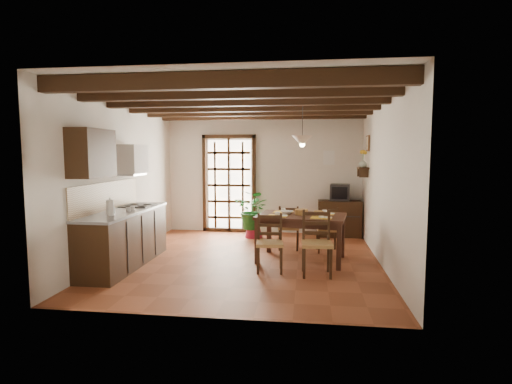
% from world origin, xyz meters
% --- Properties ---
extents(ground_plane, '(5.00, 5.00, 0.00)m').
position_xyz_m(ground_plane, '(0.00, 0.00, 0.00)').
color(ground_plane, brown).
extents(room_shell, '(4.52, 5.02, 2.81)m').
position_xyz_m(room_shell, '(0.00, 0.00, 1.82)').
color(room_shell, silver).
rests_on(room_shell, ground_plane).
extents(ceiling_beams, '(4.50, 4.34, 0.20)m').
position_xyz_m(ceiling_beams, '(0.00, 0.00, 2.69)').
color(ceiling_beams, black).
rests_on(ceiling_beams, room_shell).
extents(french_door, '(1.26, 0.11, 2.32)m').
position_xyz_m(french_door, '(-0.80, 2.45, 1.18)').
color(french_door, white).
rests_on(french_door, ground_plane).
extents(kitchen_counter, '(0.64, 2.25, 1.38)m').
position_xyz_m(kitchen_counter, '(-1.96, -0.60, 0.47)').
color(kitchen_counter, black).
rests_on(kitchen_counter, ground_plane).
extents(upper_cabinet, '(0.35, 0.80, 0.70)m').
position_xyz_m(upper_cabinet, '(-2.08, -1.30, 1.85)').
color(upper_cabinet, black).
rests_on(upper_cabinet, room_shell).
extents(range_hood, '(0.38, 0.60, 0.54)m').
position_xyz_m(range_hood, '(-2.05, -0.05, 1.73)').
color(range_hood, white).
rests_on(range_hood, room_shell).
extents(counter_items, '(0.50, 1.43, 0.25)m').
position_xyz_m(counter_items, '(-1.95, -0.51, 0.96)').
color(counter_items, black).
rests_on(counter_items, kitchen_counter).
extents(dining_table, '(1.59, 1.15, 0.80)m').
position_xyz_m(dining_table, '(0.93, 0.07, 0.70)').
color(dining_table, '#371C12').
rests_on(dining_table, ground_plane).
extents(chair_near_left, '(0.45, 0.43, 0.90)m').
position_xyz_m(chair_near_left, '(0.45, -0.62, 0.28)').
color(chair_near_left, '#A37B45').
rests_on(chair_near_left, ground_plane).
extents(chair_near_right, '(0.47, 0.45, 0.98)m').
position_xyz_m(chair_near_right, '(1.17, -0.72, 0.31)').
color(chair_near_right, '#A37B45').
rests_on(chair_near_right, ground_plane).
extents(chair_far_left, '(0.40, 0.38, 0.86)m').
position_xyz_m(chair_far_left, '(0.68, 0.87, 0.27)').
color(chair_far_left, '#A37B45').
rests_on(chair_far_left, ground_plane).
extents(chair_far_right, '(0.43, 0.41, 0.86)m').
position_xyz_m(chair_far_right, '(1.41, 0.76, 0.27)').
color(chair_far_right, '#A37B45').
rests_on(chair_far_right, ground_plane).
extents(table_setting, '(1.07, 0.71, 0.10)m').
position_xyz_m(table_setting, '(0.93, 0.07, 0.87)').
color(table_setting, yellow).
rests_on(table_setting, dining_table).
extents(table_bowl, '(0.24, 0.24, 0.05)m').
position_xyz_m(table_bowl, '(0.68, 0.16, 0.82)').
color(table_bowl, white).
rests_on(table_bowl, dining_table).
extents(sideboard, '(0.94, 0.43, 0.80)m').
position_xyz_m(sideboard, '(1.74, 2.23, 0.40)').
color(sideboard, black).
rests_on(sideboard, ground_plane).
extents(crt_tv, '(0.46, 0.44, 0.36)m').
position_xyz_m(crt_tv, '(1.74, 2.22, 0.99)').
color(crt_tv, black).
rests_on(crt_tv, sideboard).
extents(fuse_box, '(0.25, 0.03, 0.32)m').
position_xyz_m(fuse_box, '(1.50, 2.48, 1.75)').
color(fuse_box, white).
rests_on(fuse_box, room_shell).
extents(plant_pot, '(0.39, 0.39, 0.24)m').
position_xyz_m(plant_pot, '(-0.15, 1.87, 0.11)').
color(plant_pot, maroon).
rests_on(plant_pot, ground_plane).
extents(potted_plant, '(2.51, 2.35, 2.24)m').
position_xyz_m(potted_plant, '(-0.15, 1.87, 0.57)').
color(potted_plant, '#144C19').
rests_on(potted_plant, ground_plane).
extents(wall_shelf, '(0.20, 0.42, 0.20)m').
position_xyz_m(wall_shelf, '(2.14, 1.60, 1.51)').
color(wall_shelf, black).
rests_on(wall_shelf, room_shell).
extents(shelf_vase, '(0.15, 0.15, 0.15)m').
position_xyz_m(shelf_vase, '(2.14, 1.60, 1.65)').
color(shelf_vase, '#B2BFB2').
rests_on(shelf_vase, wall_shelf).
extents(shelf_flowers, '(0.14, 0.14, 0.36)m').
position_xyz_m(shelf_flowers, '(2.14, 1.60, 1.86)').
color(shelf_flowers, yellow).
rests_on(shelf_flowers, shelf_vase).
extents(framed_picture, '(0.03, 0.32, 0.32)m').
position_xyz_m(framed_picture, '(2.22, 1.60, 2.05)').
color(framed_picture, brown).
rests_on(framed_picture, room_shell).
extents(pendant_lamp, '(0.36, 0.36, 0.84)m').
position_xyz_m(pendant_lamp, '(0.93, 0.17, 2.08)').
color(pendant_lamp, black).
rests_on(pendant_lamp, room_shell).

